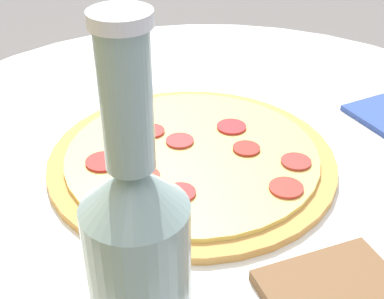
{
  "coord_description": "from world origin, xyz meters",
  "views": [
    {
      "loc": [
        -0.51,
        0.3,
        1.16
      ],
      "look_at": [
        -0.01,
        0.04,
        0.79
      ],
      "focal_mm": 50.0,
      "sensor_mm": 36.0,
      "label": 1
    }
  ],
  "objects": [
    {
      "name": "table",
      "position": [
        0.0,
        0.0,
        0.58
      ],
      "size": [
        0.94,
        0.94,
        0.77
      ],
      "color": "silver",
      "rests_on": "ground_plane"
    },
    {
      "name": "pizza",
      "position": [
        -0.01,
        0.04,
        0.78
      ],
      "size": [
        0.36,
        0.36,
        0.02
      ],
      "color": "#C68E47",
      "rests_on": "table"
    },
    {
      "name": "beer_bottle",
      "position": [
        -0.27,
        0.21,
        0.89
      ],
      "size": [
        0.07,
        0.07,
        0.3
      ],
      "color": "gray",
      "rests_on": "table"
    }
  ]
}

